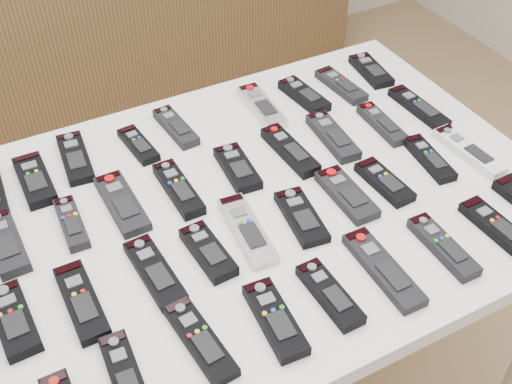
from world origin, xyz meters
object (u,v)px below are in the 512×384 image
remote_10 (72,223)px  remote_23 (301,217)px  remote_13 (237,168)px  remote_19 (81,301)px  remote_8 (371,70)px  remote_29 (126,378)px  remote_21 (208,252)px  remote_18 (14,320)px  remote_4 (176,127)px  remote_5 (262,107)px  remote_9 (6,243)px  remote_20 (155,272)px  remote_1 (35,180)px  remote_11 (122,203)px  remote_26 (429,158)px  remote_3 (138,145)px  remote_27 (469,151)px  remote_14 (290,150)px  remote_16 (382,124)px  remote_7 (341,85)px  remote_25 (384,182)px  remote_22 (247,230)px  remote_33 (383,269)px  remote_34 (443,247)px  remote_2 (75,158)px  remote_30 (200,340)px  remote_35 (496,226)px  remote_6 (304,95)px  remote_31 (275,319)px  remote_17 (419,107)px  remote_15 (333,136)px  remote_12 (178,189)px  remote_24 (347,194)px

remote_10 → remote_23: remote_10 is taller
remote_13 → remote_19: same height
remote_8 → remote_29: remote_29 is taller
remote_21 → remote_18: bearing=174.8°
remote_13 → remote_4: bearing=111.5°
remote_5 → remote_10: (-0.53, -0.18, -0.00)m
remote_9 → remote_20: 0.31m
remote_1 → remote_11: 0.21m
remote_9 → remote_13: size_ratio=1.14×
remote_26 → remote_5: bearing=130.7°
remote_3 → remote_27: remote_27 is taller
remote_4 → remote_14: remote_14 is taller
remote_16 → remote_7: bearing=90.1°
remote_13 → remote_23: (0.05, -0.20, -0.00)m
remote_25 → remote_21: bearing=178.2°
remote_21 → remote_22: size_ratio=0.75×
remote_8 → remote_18: 1.09m
remote_29 → remote_11: bearing=75.0°
remote_33 → remote_34: (0.14, -0.01, 0.00)m
remote_22 → remote_25: same height
remote_2 → remote_23: bearing=-43.1°
remote_13 → remote_16: bearing=2.4°
remote_1 → remote_30: bearing=-74.6°
remote_30 → remote_35: (0.63, -0.03, 0.00)m
remote_19 → remote_16: bearing=12.9°
remote_6 → remote_7: 0.11m
remote_9 → remote_27: bearing=-13.0°
remote_26 → remote_27: size_ratio=0.83×
remote_20 → remote_31: 0.25m
remote_11 → remote_33: same height
remote_17 → remote_27: bearing=-95.1°
remote_4 → remote_10: (-0.31, -0.20, 0.00)m
remote_2 → remote_3: (0.14, -0.02, -0.00)m
remote_29 → remote_27: bearing=15.4°
remote_2 → remote_20: (0.04, -0.40, 0.00)m
remote_8 → remote_13: bearing=-151.7°
remote_35 → remote_31: bearing=176.8°
remote_27 → remote_14: bearing=148.6°
remote_15 → remote_18: bearing=-162.4°
remote_14 → remote_35: 0.47m
remote_1 → remote_12: same height
remote_24 → remote_3: bearing=132.3°
remote_12 → remote_35: 0.65m
remote_4 → remote_23: bearing=-79.5°
remote_29 → remote_34: bearing=2.0°
remote_15 → remote_19: remote_15 is taller
remote_23 → remote_31: remote_31 is taller
remote_22 → remote_33: 0.27m
remote_4 → remote_29: (-0.33, -0.59, 0.00)m
remote_23 → remote_19: bearing=-172.1°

